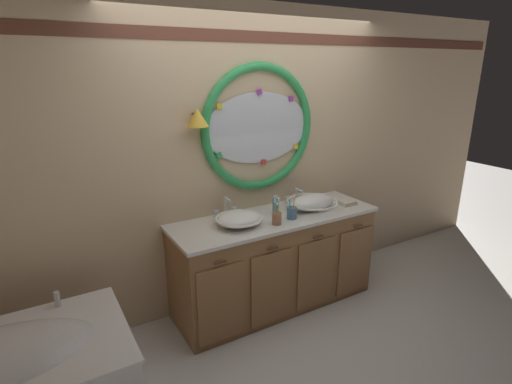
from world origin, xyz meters
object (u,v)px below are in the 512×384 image
Objects in this scene: sink_basin_right at (312,202)px; toothbrush_holder_right at (292,212)px; folded_hand_towel at (348,203)px; toothbrush_holder_left at (277,218)px; sink_basin_left at (239,218)px; soap_dispenser at (276,205)px.

sink_basin_right is 2.26× the size of toothbrush_holder_right.
toothbrush_holder_right reaches higher than folded_hand_towel.
sink_basin_left is at bearing 153.74° from toothbrush_holder_left.
toothbrush_holder_right is 1.19× the size of soap_dispenser.
folded_hand_towel is at bearing -11.53° from soap_dispenser.
sink_basin_left is at bearing -169.76° from soap_dispenser.
sink_basin_left is at bearing 176.28° from folded_hand_towel.
soap_dispenser is (-0.34, 0.07, 0.01)m from sink_basin_right.
sink_basin_right reaches higher than sink_basin_left.
sink_basin_right is at bearing -11.90° from soap_dispenser.
toothbrush_holder_left is at bearing -175.59° from folded_hand_towel.
toothbrush_holder_left is at bearing -163.78° from sink_basin_right.
folded_hand_towel is at bearing 4.41° from toothbrush_holder_left.
toothbrush_holder_right reaches higher than soap_dispenser.
soap_dispenser reaches higher than folded_hand_towel.
soap_dispenser is at bearing 168.47° from folded_hand_towel.
sink_basin_right is 2.06× the size of toothbrush_holder_left.
sink_basin_right is (0.75, -0.00, 0.01)m from sink_basin_left.
sink_basin_right reaches higher than folded_hand_towel.
sink_basin_left is 1.12m from folded_hand_towel.
toothbrush_holder_right is (0.46, -0.10, -0.00)m from sink_basin_left.
toothbrush_holder_left is (0.28, -0.14, -0.00)m from sink_basin_left.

